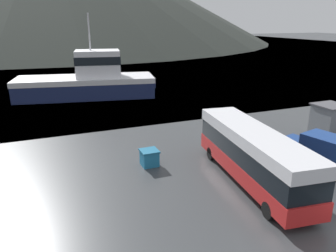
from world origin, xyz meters
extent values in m
plane|color=#3D5160|center=(0.00, 140.02, 0.00)|extent=(240.00, 240.00, 0.00)
cube|color=red|center=(-1.38, 6.97, 0.95)|extent=(3.78, 11.09, 1.01)
cube|color=black|center=(-1.38, 6.97, 2.03)|extent=(3.70, 10.86, 1.15)
cube|color=silver|center=(-1.38, 6.97, 2.96)|extent=(3.78, 11.09, 0.72)
cube|color=black|center=(-0.71, 12.38, 1.83)|extent=(2.16, 0.33, 1.55)
cylinder|color=black|center=(-1.99, 10.88, 0.45)|extent=(0.41, 0.93, 0.90)
cylinder|color=black|center=(0.16, 10.61, 0.45)|extent=(0.41, 0.93, 0.90)
cylinder|color=black|center=(-2.92, 3.33, 0.45)|extent=(0.41, 0.93, 0.90)
cylinder|color=black|center=(-0.77, 3.06, 0.45)|extent=(0.41, 0.93, 0.90)
cube|color=navy|center=(4.34, 5.98, 1.34)|extent=(2.82, 4.45, 1.98)
cube|color=navy|center=(3.67, 8.84, 0.89)|extent=(2.29, 2.16, 1.09)
cube|color=black|center=(3.86, 8.00, 1.79)|extent=(1.62, 0.43, 0.69)
cylinder|color=black|center=(2.89, 8.42, 0.35)|extent=(0.37, 0.73, 0.70)
cylinder|color=black|center=(4.56, 8.81, 0.35)|extent=(0.37, 0.73, 0.70)
cube|color=#19234C|center=(-7.12, 34.77, 1.30)|extent=(17.91, 8.87, 2.59)
cube|color=silver|center=(-7.12, 34.77, 2.27)|extent=(18.09, 8.96, 0.65)
cube|color=silver|center=(-5.44, 34.45, 4.25)|extent=(6.14, 5.00, 3.32)
cube|color=black|center=(-5.44, 34.45, 4.75)|extent=(6.27, 5.14, 1.00)
cylinder|color=#B2B2B7|center=(-6.25, 34.60, 8.16)|extent=(0.20, 0.20, 4.49)
cube|color=teal|center=(-6.40, 11.57, 0.50)|extent=(1.09, 1.08, 1.01)
cube|color=#1A5F86|center=(-6.40, 11.57, 1.06)|extent=(1.20, 1.18, 0.11)
cube|color=slate|center=(10.55, 12.18, 1.21)|extent=(2.37, 2.34, 2.42)
cube|color=#4C4C51|center=(10.55, 12.18, 2.48)|extent=(2.60, 2.58, 0.12)
cube|color=#19234C|center=(1.63, 39.24, 0.44)|extent=(3.21, 5.64, 0.87)
camera|label=1|loc=(-12.96, -8.02, 9.52)|focal=35.00mm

